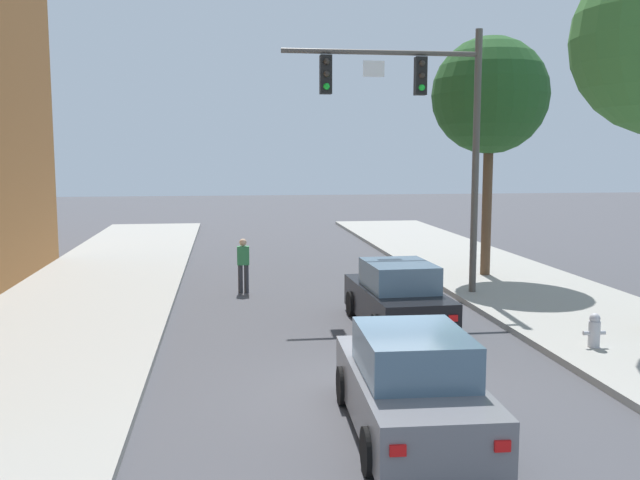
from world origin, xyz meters
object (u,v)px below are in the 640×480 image
Objects in this scene: traffic_signal_mast at (424,113)px; car_following_grey at (411,387)px; pedestrian_crossing_road at (243,263)px; street_tree_second at (490,96)px; fire_hydrant at (594,330)px; car_lead_black at (397,298)px.

car_following_grey is (-2.90, -9.59, -4.58)m from traffic_signal_mast.
street_tree_second is at bearing 8.78° from pedestrian_crossing_road.
pedestrian_crossing_road reaches higher than car_following_grey.
pedestrian_crossing_road is (-2.18, 11.11, 0.19)m from car_following_grey.
fire_hydrant is (7.08, -7.55, -0.41)m from pedestrian_crossing_road.
car_following_grey is 2.62× the size of pedestrian_crossing_road.
car_following_grey is at bearing -115.57° from street_tree_second.
car_following_grey is 11.32m from pedestrian_crossing_road.
traffic_signal_mast is at bearing -137.41° from street_tree_second.
car_following_grey is 6.07m from fire_hydrant.
street_tree_second is at bearing 64.43° from car_following_grey.
street_tree_second is at bearing 52.97° from car_lead_black.
traffic_signal_mast is 4.57× the size of pedestrian_crossing_road.
car_lead_black is 0.55× the size of street_tree_second.
car_lead_black is 1.00× the size of car_following_grey.
pedestrian_crossing_road is at bearing 101.08° from car_following_grey.
car_following_grey is at bearing -106.82° from traffic_signal_mast.
pedestrian_crossing_road is 9.65m from street_tree_second.
traffic_signal_mast is 1.75× the size of car_lead_black.
car_following_grey is 5.97× the size of fire_hydrant.
street_tree_second is (8.09, 1.25, 5.12)m from pedestrian_crossing_road.
car_lead_black reaches higher than fire_hydrant.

